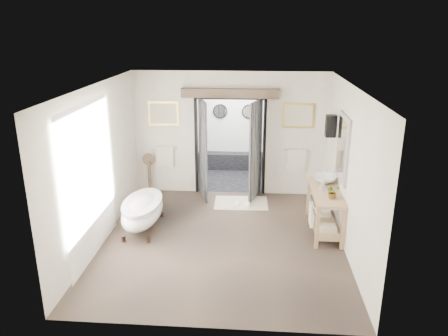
% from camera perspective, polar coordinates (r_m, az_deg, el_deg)
% --- Properties ---
extents(ground_plane, '(5.00, 5.00, 0.00)m').
position_cam_1_polar(ground_plane, '(8.37, -0.31, -9.46)').
color(ground_plane, brown).
extents(room_shell, '(4.52, 5.02, 2.91)m').
position_cam_1_polar(room_shell, '(7.58, -0.67, 2.68)').
color(room_shell, silver).
rests_on(room_shell, ground_plane).
extents(shower_room, '(2.22, 2.01, 2.51)m').
position_cam_1_polar(shower_room, '(11.77, 1.25, 3.61)').
color(shower_room, black).
rests_on(shower_room, ground_plane).
extents(back_wall_dressing, '(3.82, 0.79, 2.52)m').
position_cam_1_polar(back_wall_dressing, '(9.99, 0.74, 4.81)').
color(back_wall_dressing, black).
rests_on(back_wall_dressing, ground_plane).
extents(clawfoot_tub, '(0.74, 1.65, 0.80)m').
position_cam_1_polar(clawfoot_tub, '(8.81, -10.57, -5.46)').
color(clawfoot_tub, '#3B261C').
rests_on(clawfoot_tub, ground_plane).
extents(vanity, '(0.57, 1.60, 0.85)m').
position_cam_1_polar(vanity, '(8.75, 12.89, -5.00)').
color(vanity, tan).
rests_on(vanity, ground_plane).
extents(pedestal_mirror, '(0.30, 0.20, 1.02)m').
position_cam_1_polar(pedestal_mirror, '(10.53, -9.69, -1.12)').
color(pedestal_mirror, brown).
rests_on(pedestal_mirror, ground_plane).
extents(rug, '(1.22, 0.84, 0.01)m').
position_cam_1_polar(rug, '(10.01, 2.24, -4.57)').
color(rug, beige).
rests_on(rug, ground_plane).
extents(slippers, '(0.36, 0.26, 0.05)m').
position_cam_1_polar(slippers, '(9.86, 2.36, -4.73)').
color(slippers, white).
rests_on(slippers, rug).
extents(basin, '(0.58, 0.58, 0.17)m').
position_cam_1_polar(basin, '(8.95, 13.00, -1.51)').
color(basin, white).
rests_on(basin, vanity).
extents(plant, '(0.30, 0.29, 0.27)m').
position_cam_1_polar(plant, '(8.22, 14.02, -3.03)').
color(plant, gray).
rests_on(plant, vanity).
extents(soap_bottle_a, '(0.09, 0.09, 0.18)m').
position_cam_1_polar(soap_bottle_a, '(8.59, 12.74, -2.32)').
color(soap_bottle_a, gray).
rests_on(soap_bottle_a, vanity).
extents(soap_bottle_b, '(0.19, 0.19, 0.19)m').
position_cam_1_polar(soap_bottle_b, '(9.23, 12.56, -0.81)').
color(soap_bottle_b, gray).
rests_on(soap_bottle_b, vanity).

